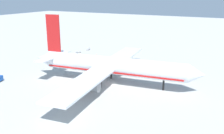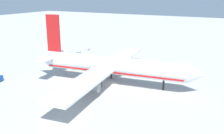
{
  "view_description": "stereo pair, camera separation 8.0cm",
  "coord_description": "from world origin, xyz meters",
  "px_view_note": "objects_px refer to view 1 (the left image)",
  "views": [
    {
      "loc": [
        43.74,
        -81.9,
        33.96
      ],
      "look_at": [
        -0.48,
        0.11,
        6.58
      ],
      "focal_mm": 40.77,
      "sensor_mm": 36.0,
      "label": 1
    },
    {
      "loc": [
        43.81,
        -81.86,
        33.96
      ],
      "look_at": [
        -0.48,
        0.11,
        6.58
      ],
      "focal_mm": 40.77,
      "sensor_mm": 36.0,
      "label": 2
    }
  ],
  "objects_px": {
    "baggage_cart_0": "(78,52)",
    "traffic_cone_0": "(96,54)",
    "traffic_cone_1": "(90,58)",
    "airliner": "(110,66)",
    "baggage_cart_2": "(88,49)"
  },
  "relations": [
    {
      "from": "airliner",
      "to": "baggage_cart_2",
      "type": "height_order",
      "value": "airliner"
    },
    {
      "from": "traffic_cone_0",
      "to": "baggage_cart_2",
      "type": "bearing_deg",
      "value": 143.61
    },
    {
      "from": "baggage_cart_2",
      "to": "traffic_cone_0",
      "type": "xyz_separation_m",
      "value": [
        10.62,
        -7.83,
        -0.5
      ]
    },
    {
      "from": "airliner",
      "to": "traffic_cone_0",
      "type": "distance_m",
      "value": 48.98
    },
    {
      "from": "traffic_cone_0",
      "to": "traffic_cone_1",
      "type": "bearing_deg",
      "value": -79.71
    },
    {
      "from": "traffic_cone_1",
      "to": "traffic_cone_0",
      "type": "bearing_deg",
      "value": 100.29
    },
    {
      "from": "baggage_cart_2",
      "to": "baggage_cart_0",
      "type": "bearing_deg",
      "value": -95.61
    },
    {
      "from": "baggage_cart_0",
      "to": "traffic_cone_1",
      "type": "relative_size",
      "value": 6.43
    },
    {
      "from": "airliner",
      "to": "traffic_cone_1",
      "type": "height_order",
      "value": "airliner"
    },
    {
      "from": "baggage_cart_0",
      "to": "traffic_cone_1",
      "type": "distance_m",
      "value": 15.07
    },
    {
      "from": "baggage_cart_2",
      "to": "traffic_cone_0",
      "type": "bearing_deg",
      "value": -36.39
    },
    {
      "from": "airliner",
      "to": "baggage_cart_2",
      "type": "distance_m",
      "value": 61.64
    },
    {
      "from": "airliner",
      "to": "traffic_cone_1",
      "type": "xyz_separation_m",
      "value": [
        -28.36,
        29.42,
        -6.83
      ]
    },
    {
      "from": "baggage_cart_0",
      "to": "traffic_cone_0",
      "type": "xyz_separation_m",
      "value": [
        11.52,
        1.29,
        -0.43
      ]
    },
    {
      "from": "airliner",
      "to": "traffic_cone_0",
      "type": "xyz_separation_m",
      "value": [
        -29.95,
        38.15,
        -6.83
      ]
    }
  ]
}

